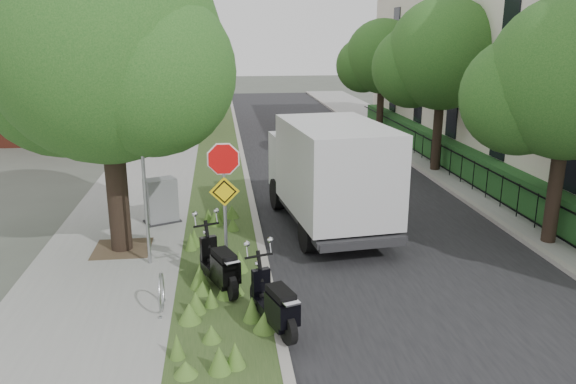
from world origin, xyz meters
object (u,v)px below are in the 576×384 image
object	(u,v)px
scooter_near	(221,270)
utility_cabinet	(161,201)
box_truck	(329,170)
scooter_far	(277,309)
sign_assembly	(224,184)

from	to	relation	value
scooter_near	utility_cabinet	distance (m)	4.98
box_truck	scooter_far	bearing A→B (deg)	-109.78
scooter_far	utility_cabinet	bearing A→B (deg)	112.19
scooter_near	box_truck	bearing A→B (deg)	51.99
scooter_near	box_truck	world-z (taller)	box_truck
sign_assembly	utility_cabinet	size ratio (longest dim) A/B	2.52
scooter_near	scooter_far	distance (m)	2.07
scooter_far	utility_cabinet	xyz separation A→B (m)	(-2.65, 6.51, 0.17)
sign_assembly	scooter_far	xyz separation A→B (m)	(0.87, -2.29, -1.76)
sign_assembly	scooter_far	bearing A→B (deg)	-69.23
scooter_far	box_truck	distance (m)	6.17
sign_assembly	utility_cabinet	world-z (taller)	sign_assembly
sign_assembly	box_truck	bearing A→B (deg)	49.50
scooter_far	box_truck	bearing A→B (deg)	70.22
scooter_far	utility_cabinet	world-z (taller)	utility_cabinet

